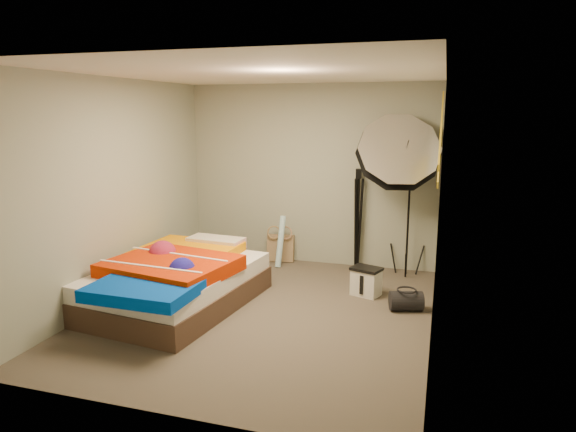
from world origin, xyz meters
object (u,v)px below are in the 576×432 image
at_px(bed, 176,280).
at_px(photo_umbrella, 398,155).
at_px(wrapping_roll, 280,241).
at_px(camera_case, 366,282).
at_px(camera_tripod, 358,212).
at_px(tote_bag, 281,248).
at_px(duffel_bag, 406,301).

distance_m(bed, photo_umbrella, 3.09).
bearing_deg(bed, wrapping_roll, 69.44).
distance_m(camera_case, photo_umbrella, 1.66).
bearing_deg(camera_tripod, photo_umbrella, -24.34).
bearing_deg(photo_umbrella, wrapping_roll, 179.26).
height_order(bed, camera_tripod, camera_tripod).
distance_m(tote_bag, duffel_bag, 2.34).
height_order(wrapping_roll, camera_tripod, camera_tripod).
relative_size(camera_case, camera_tripod, 0.23).
bearing_deg(wrapping_roll, camera_case, -31.43).
height_order(tote_bag, camera_case, tote_bag).
bearing_deg(bed, tote_bag, 73.83).
distance_m(duffel_bag, bed, 2.53).
height_order(camera_case, bed, bed).
xyz_separation_m(wrapping_roll, camera_case, (1.31, -0.80, -0.20)).
xyz_separation_m(wrapping_roll, camera_tripod, (1.03, 0.22, 0.43)).
bearing_deg(tote_bag, camera_tripod, -9.00).
xyz_separation_m(tote_bag, camera_tripod, (1.11, -0.03, 0.60)).
height_order(wrapping_roll, camera_case, wrapping_roll).
height_order(duffel_bag, bed, bed).
height_order(tote_bag, wrapping_roll, wrapping_roll).
height_order(bed, photo_umbrella, photo_umbrella).
bearing_deg(duffel_bag, camera_tripod, 102.72).
height_order(tote_bag, camera_tripod, camera_tripod).
bearing_deg(tote_bag, bed, -113.58).
relative_size(wrapping_roll, bed, 0.32).
bearing_deg(camera_case, photo_umbrella, 92.13).
relative_size(wrapping_roll, photo_umbrella, 0.32).
bearing_deg(photo_umbrella, camera_case, -106.91).
bearing_deg(camera_tripod, camera_case, -74.42).
xyz_separation_m(camera_case, bed, (-1.97, -0.94, 0.14)).
xyz_separation_m(photo_umbrella, camera_tripod, (-0.52, 0.24, -0.80)).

